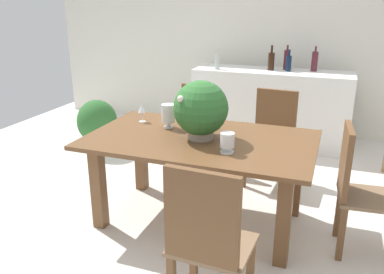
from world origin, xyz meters
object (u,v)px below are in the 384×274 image
at_px(chair_near_right, 207,238).
at_px(wine_bottle_amber, 287,59).
at_px(crystal_vase_center_near, 168,114).
at_px(wine_bottle_clear, 217,62).
at_px(flower_centerpiece, 201,109).
at_px(chair_far_right, 272,132).
at_px(potted_plant_floor, 97,124).
at_px(chair_far_left, 196,124).
at_px(dining_table, 200,152).
at_px(wine_bottle_dark, 271,61).
at_px(wine_glass, 142,109).
at_px(wine_bottle_green, 289,63).
at_px(wine_bottle_tall, 315,61).
at_px(crystal_vase_left, 227,141).
at_px(kitchen_counter, 271,107).
at_px(chair_foot_end, 358,186).

xyz_separation_m(chair_near_right, wine_bottle_amber, (-0.05, 3.34, 0.53)).
distance_m(crystal_vase_center_near, wine_bottle_clear, 1.88).
xyz_separation_m(chair_near_right, flower_centerpiece, (-0.39, 1.03, 0.44)).
height_order(chair_near_right, chair_far_right, chair_near_right).
height_order(crystal_vase_center_near, potted_plant_floor, crystal_vase_center_near).
height_order(chair_far_left, flower_centerpiece, flower_centerpiece).
distance_m(dining_table, wine_bottle_dark, 2.23).
xyz_separation_m(wine_glass, wine_bottle_dark, (0.81, 1.95, 0.20)).
height_order(wine_glass, wine_bottle_amber, wine_bottle_amber).
distance_m(chair_far_left, wine_bottle_green, 1.48).
distance_m(wine_bottle_dark, wine_bottle_tall, 0.52).
bearing_deg(crystal_vase_left, wine_bottle_amber, 88.64).
xyz_separation_m(crystal_vase_center_near, wine_bottle_tall, (1.03, 2.14, 0.20)).
height_order(dining_table, crystal_vase_left, crystal_vase_left).
bearing_deg(flower_centerpiece, wine_bottle_amber, 81.60).
bearing_deg(chair_far_left, wine_bottle_green, 54.36).
bearing_deg(chair_near_right, kitchen_counter, -83.61).
relative_size(flower_centerpiece, crystal_vase_center_near, 2.24).
relative_size(chair_near_right, wine_bottle_dark, 3.23).
bearing_deg(wine_bottle_clear, potted_plant_floor, -145.39).
height_order(wine_bottle_green, wine_bottle_tall, wine_bottle_tall).
distance_m(chair_far_right, wine_glass, 1.37).
xyz_separation_m(crystal_vase_left, potted_plant_floor, (-2.02, 1.39, -0.49)).
relative_size(chair_far_left, wine_bottle_dark, 3.03).
distance_m(wine_bottle_green, potted_plant_floor, 2.46).
xyz_separation_m(flower_centerpiece, kitchen_counter, (0.20, 2.17, -0.51)).
bearing_deg(wine_bottle_green, dining_table, -100.11).
relative_size(flower_centerpiece, wine_bottle_clear, 1.82).
bearing_deg(wine_bottle_tall, crystal_vase_left, -98.89).
bearing_deg(kitchen_counter, crystal_vase_center_near, -105.27).
bearing_deg(chair_far_left, potted_plant_floor, 174.69).
bearing_deg(wine_bottle_amber, wine_bottle_green, -72.13).
bearing_deg(wine_glass, wine_bottle_clear, 84.96).
height_order(wine_bottle_clear, wine_bottle_amber, wine_bottle_amber).
bearing_deg(wine_bottle_tall, kitchen_counter, -164.81).
xyz_separation_m(dining_table, wine_bottle_amber, (0.35, 2.30, 0.45)).
height_order(kitchen_counter, wine_bottle_amber, wine_bottle_amber).
distance_m(dining_table, chair_foot_end, 1.21).
bearing_deg(chair_far_right, chair_near_right, -86.11).
xyz_separation_m(wine_glass, potted_plant_floor, (-1.10, 0.92, -0.52)).
xyz_separation_m(crystal_vase_center_near, wine_bottle_amber, (0.69, 2.14, 0.21)).
height_order(dining_table, wine_bottle_clear, wine_bottle_clear).
bearing_deg(flower_centerpiece, crystal_vase_left, -39.34).
xyz_separation_m(kitchen_counter, wine_bottle_green, (0.18, 0.01, 0.58)).
distance_m(wine_glass, wine_bottle_amber, 2.30).
xyz_separation_m(crystal_vase_center_near, kitchen_counter, (0.55, 2.01, -0.39)).
distance_m(chair_far_left, kitchen_counter, 1.28).
height_order(flower_centerpiece, crystal_vase_left, flower_centerpiece).
distance_m(chair_near_right, wine_glass, 1.67).
distance_m(chair_near_right, kitchen_counter, 3.21).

